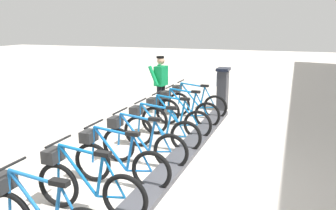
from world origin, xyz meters
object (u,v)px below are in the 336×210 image
(payment_kiosk, at_px, (223,88))
(bike_docked_3, at_px, (158,129))
(bike_docked_0, at_px, (194,102))
(bike_docked_6, at_px, (85,184))
(bike_docked_1, at_px, (184,110))
(bike_docked_5, at_px, (117,160))
(worker_near_rack, at_px, (161,82))
(bike_docked_4, at_px, (140,143))
(bike_docked_2, at_px, (173,118))

(payment_kiosk, height_order, bike_docked_3, payment_kiosk)
(bike_docked_0, relative_size, bike_docked_6, 1.00)
(payment_kiosk, xyz_separation_m, bike_docked_1, (0.57, 2.01, -0.24))
(bike_docked_1, xyz_separation_m, bike_docked_3, (0.00, 1.80, 0.00))
(bike_docked_5, xyz_separation_m, worker_near_rack, (1.04, -4.63, 0.48))
(payment_kiosk, xyz_separation_m, bike_docked_4, (0.57, 4.70, -0.24))
(bike_docked_2, distance_m, bike_docked_5, 2.70)
(bike_docked_5, bearing_deg, bike_docked_3, -90.00)
(bike_docked_5, distance_m, worker_near_rack, 4.77)
(payment_kiosk, bearing_deg, bike_docked_6, 84.98)
(worker_near_rack, bearing_deg, bike_docked_4, 105.62)
(bike_docked_1, distance_m, worker_near_rack, 1.54)
(payment_kiosk, bearing_deg, worker_near_rack, 31.09)
(bike_docked_0, relative_size, bike_docked_1, 1.00)
(bike_docked_6, xyz_separation_m, worker_near_rack, (1.04, -5.53, 0.48))
(bike_docked_1, relative_size, bike_docked_5, 1.00)
(payment_kiosk, distance_m, bike_docked_2, 2.97)
(payment_kiosk, xyz_separation_m, bike_docked_3, (0.57, 3.80, -0.24))
(payment_kiosk, bearing_deg, bike_docked_5, 84.17)
(bike_docked_5, distance_m, bike_docked_6, 0.90)
(bike_docked_2, height_order, bike_docked_5, same)
(bike_docked_3, distance_m, bike_docked_6, 2.70)
(bike_docked_1, bearing_deg, bike_docked_2, 90.00)
(worker_near_rack, bearing_deg, bike_docked_3, 110.23)
(bike_docked_4, xyz_separation_m, worker_near_rack, (1.04, -3.73, 0.48))
(payment_kiosk, height_order, bike_docked_6, payment_kiosk)
(worker_near_rack, bearing_deg, bike_docked_1, 135.33)
(worker_near_rack, bearing_deg, bike_docked_2, 118.38)
(payment_kiosk, height_order, bike_docked_0, payment_kiosk)
(bike_docked_3, height_order, bike_docked_6, same)
(bike_docked_4, bearing_deg, bike_docked_6, 90.00)
(bike_docked_1, bearing_deg, worker_near_rack, -44.67)
(bike_docked_5, bearing_deg, bike_docked_6, 90.00)
(worker_near_rack, bearing_deg, bike_docked_6, 100.68)
(payment_kiosk, distance_m, bike_docked_4, 4.74)
(bike_docked_0, bearing_deg, payment_kiosk, -117.35)
(bike_docked_3, relative_size, bike_docked_5, 1.00)
(bike_docked_2, distance_m, bike_docked_3, 0.90)
(bike_docked_5, relative_size, bike_docked_6, 1.00)
(bike_docked_0, relative_size, bike_docked_3, 1.00)
(payment_kiosk, xyz_separation_m, bike_docked_6, (0.57, 6.50, -0.24))
(bike_docked_0, relative_size, worker_near_rack, 1.04)
(bike_docked_2, bearing_deg, bike_docked_5, 90.00)
(payment_kiosk, bearing_deg, bike_docked_2, 78.86)
(bike_docked_3, height_order, bike_docked_4, same)
(payment_kiosk, xyz_separation_m, bike_docked_5, (0.57, 5.60, -0.24))
(bike_docked_5, relative_size, worker_near_rack, 1.04)
(bike_docked_4, bearing_deg, worker_near_rack, -74.38)
(bike_docked_3, bearing_deg, worker_near_rack, -69.77)
(bike_docked_3, xyz_separation_m, bike_docked_5, (0.00, 1.80, 0.00))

